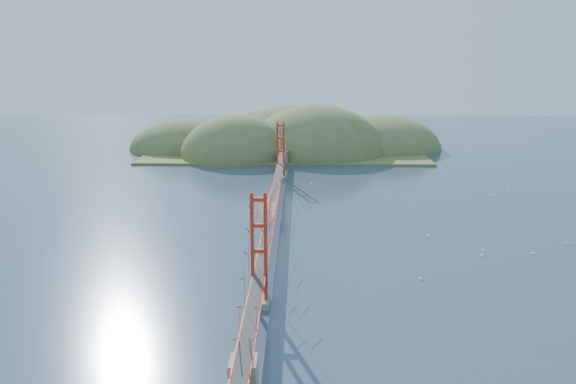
{
  "coord_description": "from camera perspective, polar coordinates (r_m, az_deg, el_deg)",
  "views": [
    {
      "loc": [
        4.01,
        -81.94,
        24.26
      ],
      "look_at": [
        2.17,
        0.0,
        4.52
      ],
      "focal_mm": 35.0,
      "sensor_mm": 36.0,
      "label": 1
    }
  ],
  "objects": [
    {
      "name": "bridge",
      "position": [
        84.01,
        -1.47,
        1.69
      ],
      "size": [
        2.2,
        94.4,
        12.0
      ],
      "color": "gray",
      "rests_on": "ground"
    },
    {
      "name": "sailboat_1",
      "position": [
        80.58,
        14.08,
        -4.29
      ],
      "size": [
        0.61,
        0.61,
        0.65
      ],
      "color": "white",
      "rests_on": "ground"
    },
    {
      "name": "sailboat_6",
      "position": [
        76.75,
        19.16,
        -5.56
      ],
      "size": [
        0.53,
        0.53,
        0.56
      ],
      "color": "white",
      "rests_on": "ground"
    },
    {
      "name": "sailboat_17",
      "position": [
        124.57,
        22.75,
        1.31
      ],
      "size": [
        0.56,
        0.56,
        0.63
      ],
      "color": "white",
      "rests_on": "ground"
    },
    {
      "name": "sailboat_15",
      "position": [
        107.27,
        20.15,
        -0.3
      ],
      "size": [
        0.56,
        0.56,
        0.61
      ],
      "color": "white",
      "rests_on": "ground"
    },
    {
      "name": "sailboat_7",
      "position": [
        117.66,
        12.3,
        1.4
      ],
      "size": [
        0.56,
        0.56,
        0.63
      ],
      "color": "white",
      "rests_on": "ground"
    },
    {
      "name": "sailboat_16",
      "position": [
        97.96,
        8.15,
        -0.84
      ],
      "size": [
        0.62,
        0.59,
        0.69
      ],
      "color": "white",
      "rests_on": "ground"
    },
    {
      "name": "sailboat_0",
      "position": [
        74.73,
        19.08,
        -6.06
      ],
      "size": [
        0.54,
        0.54,
        0.61
      ],
      "color": "white",
      "rests_on": "ground"
    },
    {
      "name": "sailboat_5",
      "position": [
        77.9,
        23.62,
        -5.67
      ],
      "size": [
        0.56,
        0.59,
        0.67
      ],
      "color": "white",
      "rests_on": "ground"
    },
    {
      "name": "sailboat_12",
      "position": [
        110.29,
        2.39,
        0.9
      ],
      "size": [
        0.55,
        0.47,
        0.63
      ],
      "color": "white",
      "rests_on": "ground"
    },
    {
      "name": "sailboat_9",
      "position": [
        114.43,
        21.5,
        0.42
      ],
      "size": [
        0.56,
        0.61,
        0.69
      ],
      "color": "white",
      "rests_on": "ground"
    },
    {
      "name": "sailboat_11",
      "position": [
        84.04,
        26.54,
        -4.61
      ],
      "size": [
        0.6,
        0.6,
        0.66
      ],
      "color": "white",
      "rests_on": "ground"
    },
    {
      "name": "ground",
      "position": [
        85.55,
        -1.45,
        -2.94
      ],
      "size": [
        320.0,
        320.0,
        0.0
      ],
      "primitive_type": "plane",
      "color": "#324765",
      "rests_on": "ground"
    },
    {
      "name": "sailboat_8",
      "position": [
        114.11,
        22.52,
        0.29
      ],
      "size": [
        0.6,
        0.6,
        0.67
      ],
      "color": "white",
      "rests_on": "ground"
    },
    {
      "name": "sailboat_4",
      "position": [
        108.13,
        22.56,
        -0.4
      ],
      "size": [
        0.6,
        0.6,
        0.65
      ],
      "color": "white",
      "rests_on": "ground"
    },
    {
      "name": "sailboat_extra_0",
      "position": [
        119.91,
        17.03,
        1.34
      ],
      "size": [
        0.49,
        0.53,
        0.59
      ],
      "color": "white",
      "rests_on": "ground"
    },
    {
      "name": "sailboat_10",
      "position": [
        65.37,
        13.29,
        -8.5
      ],
      "size": [
        0.49,
        0.51,
        0.58
      ],
      "color": "white",
      "rests_on": "ground"
    },
    {
      "name": "far_headlands",
      "position": [
        152.41,
        0.6,
        4.38
      ],
      "size": [
        84.0,
        58.0,
        25.0
      ],
      "color": "olive",
      "rests_on": "ground"
    },
    {
      "name": "sailboat_3",
      "position": [
        104.98,
        9.3,
        0.09
      ],
      "size": [
        0.65,
        0.63,
        0.73
      ],
      "color": "white",
      "rests_on": "ground"
    },
    {
      "name": "sailboat_14",
      "position": [
        96.53,
        12.87,
        -1.27
      ],
      "size": [
        0.56,
        0.57,
        0.64
      ],
      "color": "white",
      "rests_on": "ground"
    }
  ]
}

